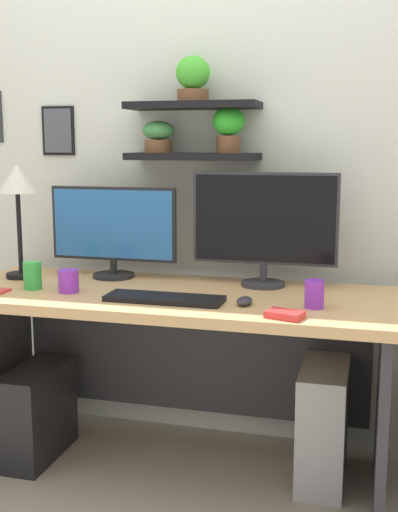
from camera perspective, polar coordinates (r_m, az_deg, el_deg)
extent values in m
plane|color=gray|center=(2.84, -2.32, -18.06)|extent=(8.00, 8.00, 0.00)
cube|color=silver|center=(2.94, 0.11, 10.23)|extent=(4.40, 0.04, 2.70)
cube|color=black|center=(2.82, -0.53, 8.66)|extent=(0.56, 0.20, 0.03)
cube|color=black|center=(2.82, -0.54, 12.96)|extent=(0.56, 0.20, 0.03)
cylinder|color=brown|center=(2.83, -0.54, 13.77)|extent=(0.13, 0.13, 0.05)
ellipsoid|color=green|center=(2.83, -0.54, 15.66)|extent=(0.14, 0.14, 0.14)
cylinder|color=brown|center=(2.78, 2.58, 9.68)|extent=(0.10, 0.10, 0.07)
ellipsoid|color=green|center=(2.78, 2.59, 11.64)|extent=(0.13, 0.13, 0.12)
cylinder|color=brown|center=(2.87, -3.55, 9.51)|extent=(0.12, 0.12, 0.06)
ellipsoid|color=#418E49|center=(2.87, -3.56, 10.86)|extent=(0.14, 0.14, 0.08)
cube|color=black|center=(2.84, 9.95, 4.07)|extent=(0.15, 0.02, 0.23)
cube|color=#4C4C56|center=(2.83, 9.94, 4.05)|extent=(0.13, 0.00, 0.20)
cube|color=black|center=(3.16, -12.11, 10.60)|extent=(0.16, 0.02, 0.22)
cube|color=#4C4C56|center=(3.15, -12.19, 10.60)|extent=(0.14, 0.00, 0.20)
cube|color=tan|center=(2.58, -2.44, -3.59)|extent=(1.76, 0.68, 0.04)
cube|color=#2D2D33|center=(2.59, 15.64, -12.69)|extent=(0.04, 0.62, 0.71)
cube|color=#2D2D33|center=(2.95, -0.61, -8.71)|extent=(1.56, 0.02, 0.50)
cylinder|color=black|center=(2.88, -7.43, -1.69)|extent=(0.18, 0.18, 0.02)
cylinder|color=black|center=(2.87, -7.45, -0.84)|extent=(0.03, 0.03, 0.07)
cube|color=black|center=(2.85, -7.45, 2.80)|extent=(0.56, 0.02, 0.32)
cube|color=#2866B2|center=(2.84, -7.55, 2.77)|extent=(0.54, 0.00, 0.29)
cylinder|color=#2D2D33|center=(2.70, 5.60, -2.43)|extent=(0.18, 0.18, 0.02)
cylinder|color=#2D2D33|center=(2.69, 5.62, -1.36)|extent=(0.03, 0.03, 0.09)
cube|color=#2D2D33|center=(2.67, 5.73, 3.27)|extent=(0.59, 0.02, 0.37)
cube|color=black|center=(2.65, 5.68, 3.24)|extent=(0.57, 0.00, 0.35)
cube|color=black|center=(2.43, -3.02, -3.71)|extent=(0.44, 0.14, 0.02)
ellipsoid|color=#2D2D33|center=(2.38, 3.98, -3.92)|extent=(0.06, 0.09, 0.03)
cylinder|color=black|center=(2.96, -15.18, -1.62)|extent=(0.13, 0.13, 0.02)
cylinder|color=black|center=(2.93, -15.34, 1.92)|extent=(0.02, 0.02, 0.35)
cone|color=silver|center=(2.91, -15.55, 6.52)|extent=(0.16, 0.16, 0.12)
cylinder|color=purple|center=(2.62, -11.29, -2.15)|extent=(0.08, 0.08, 0.09)
cylinder|color=purple|center=(2.36, 9.99, -3.28)|extent=(0.07, 0.07, 0.10)
cube|color=red|center=(2.22, 7.47, -5.06)|extent=(0.14, 0.11, 0.02)
cylinder|color=green|center=(2.71, -14.28, -1.65)|extent=(0.07, 0.07, 0.11)
cube|color=black|center=(2.95, -13.90, -13.05)|extent=(0.18, 0.40, 0.40)
cube|color=#99999E|center=(2.72, 10.75, -14.11)|extent=(0.18, 0.40, 0.47)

